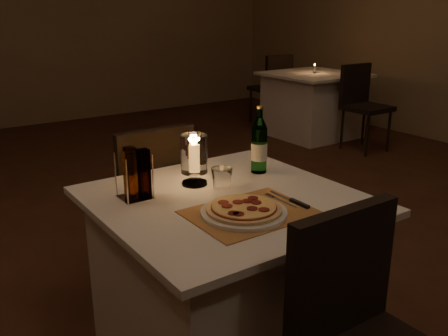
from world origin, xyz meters
TOP-DOWN VIEW (x-y plane):
  - floor at (0.00, 0.00)m, footprint 8.00×10.00m
  - main_table at (-0.13, -0.15)m, footprint 1.00×1.00m
  - chair_near at (-0.13, -0.86)m, footprint 0.42×0.42m
  - chair_far at (-0.13, 0.57)m, footprint 0.42×0.42m
  - placemat at (-0.15, -0.33)m, footprint 0.45×0.34m
  - plate at (-0.18, -0.33)m, footprint 0.32×0.32m
  - pizza at (-0.18, -0.33)m, footprint 0.28×0.28m
  - fork at (0.02, -0.29)m, footprint 0.02×0.18m
  - knife at (0.05, -0.35)m, footprint 0.02×0.22m
  - tumbler at (-0.08, -0.05)m, footprint 0.09×0.09m
  - water_bottle at (0.18, 0.04)m, footprint 0.07×0.07m
  - hurricane_candle at (-0.15, 0.06)m, footprint 0.11×0.11m
  - cruet_caddy at (-0.43, 0.05)m, footprint 0.12×0.12m
  - neighbor_table_right at (2.98, 2.51)m, footprint 1.00×1.00m
  - neighbor_chair_ra at (2.98, 1.80)m, footprint 0.42×0.42m
  - neighbor_chair_rb at (2.98, 3.23)m, footprint 0.42×0.42m
  - neighbor_candle_right at (2.98, 2.51)m, footprint 0.03×0.03m

SIDE VIEW (x-z plane):
  - floor at x=0.00m, z-range -0.02..0.00m
  - main_table at x=-0.13m, z-range 0.00..0.74m
  - neighbor_table_right at x=2.98m, z-range 0.00..0.74m
  - chair_near at x=-0.13m, z-range 0.10..1.00m
  - chair_far at x=-0.13m, z-range 0.10..1.00m
  - neighbor_chair_ra at x=2.98m, z-range 0.10..1.00m
  - neighbor_chair_rb at x=2.98m, z-range 0.10..1.00m
  - placemat at x=-0.15m, z-range 0.74..0.74m
  - fork at x=0.02m, z-range 0.74..0.75m
  - knife at x=0.05m, z-range 0.74..0.76m
  - plate at x=-0.18m, z-range 0.74..0.76m
  - pizza at x=-0.18m, z-range 0.76..0.78m
  - tumbler at x=-0.08m, z-range 0.74..0.83m
  - neighbor_candle_right at x=2.98m, z-range 0.73..0.84m
  - cruet_caddy at x=-0.43m, z-range 0.73..0.94m
  - water_bottle at x=0.18m, z-range 0.71..1.02m
  - hurricane_candle at x=-0.15m, z-range 0.76..0.98m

